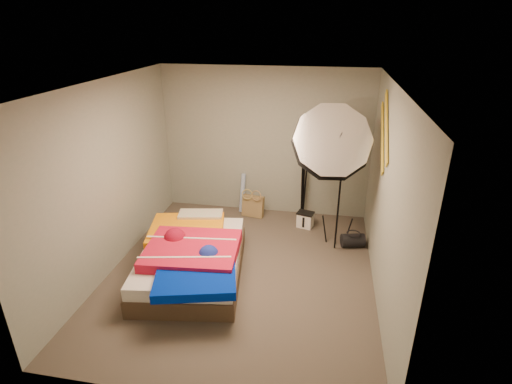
% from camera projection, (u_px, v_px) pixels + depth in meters
% --- Properties ---
extents(floor, '(4.00, 4.00, 0.00)m').
position_uv_depth(floor, '(241.00, 273.00, 5.41)').
color(floor, brown).
rests_on(floor, ground).
extents(ceiling, '(4.00, 4.00, 0.00)m').
position_uv_depth(ceiling, '(237.00, 84.00, 4.42)').
color(ceiling, silver).
rests_on(ceiling, wall_back).
extents(wall_back, '(3.50, 0.00, 3.50)m').
position_uv_depth(wall_back, '(265.00, 143.00, 6.72)').
color(wall_back, gray).
rests_on(wall_back, floor).
extents(wall_front, '(3.50, 0.00, 3.50)m').
position_uv_depth(wall_front, '(184.00, 286.00, 3.11)').
color(wall_front, gray).
rests_on(wall_front, floor).
extents(wall_left, '(0.00, 4.00, 4.00)m').
position_uv_depth(wall_left, '(109.00, 179.00, 5.21)').
color(wall_left, gray).
rests_on(wall_left, floor).
extents(wall_right, '(0.00, 4.00, 4.00)m').
position_uv_depth(wall_right, '(386.00, 199.00, 4.63)').
color(wall_right, gray).
rests_on(wall_right, floor).
extents(tote_bag, '(0.40, 0.23, 0.38)m').
position_uv_depth(tote_bag, '(253.00, 206.00, 6.92)').
color(tote_bag, '#9C8052').
rests_on(tote_bag, floor).
extents(wrapping_roll, '(0.13, 0.21, 0.69)m').
position_uv_depth(wrapping_roll, '(242.00, 193.00, 7.06)').
color(wrapping_roll, '#4F7AC2').
rests_on(wrapping_roll, floor).
extents(camera_case, '(0.28, 0.23, 0.24)m').
position_uv_depth(camera_case, '(305.00, 220.00, 6.57)').
color(camera_case, white).
rests_on(camera_case, floor).
extents(duffel_bag, '(0.38, 0.28, 0.21)m').
position_uv_depth(duffel_bag, '(353.00, 240.00, 6.00)').
color(duffel_bag, black).
rests_on(duffel_bag, floor).
extents(wall_stripe_upper, '(0.02, 0.91, 0.78)m').
position_uv_depth(wall_stripe_upper, '(386.00, 127.00, 4.90)').
color(wall_stripe_upper, gold).
rests_on(wall_stripe_upper, wall_right).
extents(wall_stripe_lower, '(0.02, 0.91, 0.78)m').
position_uv_depth(wall_stripe_lower, '(382.00, 137.00, 5.20)').
color(wall_stripe_lower, gold).
rests_on(wall_stripe_lower, wall_right).
extents(bed, '(1.59, 2.12, 0.54)m').
position_uv_depth(bed, '(192.00, 257.00, 5.27)').
color(bed, '#4C392A').
rests_on(bed, floor).
extents(photo_umbrella, '(1.30, 0.92, 2.28)m').
position_uv_depth(photo_umbrella, '(331.00, 143.00, 5.36)').
color(photo_umbrella, black).
rests_on(photo_umbrella, floor).
extents(camera_tripod, '(0.06, 0.06, 1.14)m').
position_uv_depth(camera_tripod, '(303.00, 182.00, 6.72)').
color(camera_tripod, black).
rests_on(camera_tripod, floor).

